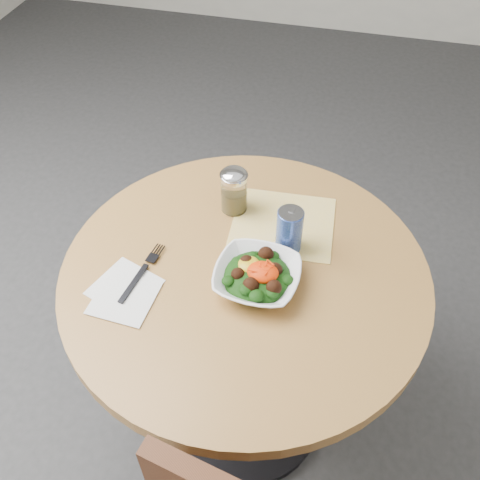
{
  "coord_description": "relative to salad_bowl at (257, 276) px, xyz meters",
  "views": [
    {
      "loc": [
        0.2,
        -0.83,
        1.74
      ],
      "look_at": [
        -0.02,
        0.04,
        0.81
      ],
      "focal_mm": 40.0,
      "sensor_mm": 36.0,
      "label": 1
    }
  ],
  "objects": [
    {
      "name": "fork",
      "position": [
        -0.27,
        -0.03,
        -0.02
      ],
      "size": [
        0.05,
        0.2,
        0.0
      ],
      "color": "black",
      "rests_on": "table"
    },
    {
      "name": "ground",
      "position": [
        -0.04,
        0.04,
        -0.78
      ],
      "size": [
        6.0,
        6.0,
        0.0
      ],
      "primitive_type": "plane",
      "color": "#303033",
      "rests_on": "ground"
    },
    {
      "name": "paper_napkins",
      "position": [
        -0.29,
        -0.1,
        -0.03
      ],
      "size": [
        0.18,
        0.19,
        0.0
      ],
      "color": "silver",
      "rests_on": "table"
    },
    {
      "name": "beverage_can",
      "position": [
        0.05,
        0.13,
        0.03
      ],
      "size": [
        0.07,
        0.07,
        0.13
      ],
      "color": "navy",
      "rests_on": "table"
    },
    {
      "name": "table",
      "position": [
        -0.04,
        0.04,
        -0.23
      ],
      "size": [
        0.9,
        0.9,
        0.75
      ],
      "color": "black",
      "rests_on": "ground"
    },
    {
      "name": "cloth_napkin",
      "position": [
        0.02,
        0.21,
        -0.03
      ],
      "size": [
        0.28,
        0.26,
        0.0
      ],
      "primitive_type": "cube",
      "rotation": [
        0.0,
        0.0,
        0.07
      ],
      "color": "#DFA50B",
      "rests_on": "table"
    },
    {
      "name": "spice_shaker",
      "position": [
        -0.12,
        0.24,
        0.04
      ],
      "size": [
        0.07,
        0.07,
        0.13
      ],
      "color": "silver",
      "rests_on": "table"
    },
    {
      "name": "salad_bowl",
      "position": [
        0.0,
        0.0,
        0.0
      ],
      "size": [
        0.21,
        0.21,
        0.07
      ],
      "color": "white",
      "rests_on": "table"
    }
  ]
}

